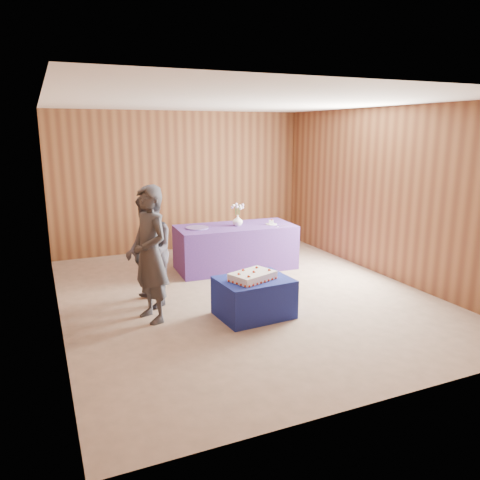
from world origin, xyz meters
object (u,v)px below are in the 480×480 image
cake_table (254,297)px  vase (238,220)px  serving_table (235,247)px  guest_right (149,251)px  sheet_cake (253,276)px  guest_left (150,254)px

cake_table → vase: vase is taller
serving_table → guest_right: 2.13m
sheet_cake → vase: 2.22m
sheet_cake → guest_right: 1.45m
cake_table → serving_table: (0.62, 2.06, 0.12)m
sheet_cake → vase: size_ratio=3.58×
cake_table → guest_right: 1.53m
cake_table → guest_right: guest_right is taller
sheet_cake → guest_right: (-1.09, 0.94, 0.21)m
serving_table → guest_left: guest_left is taller
vase → guest_left: 2.50m
cake_table → sheet_cake: bearing=-141.8°
sheet_cake → serving_table: bearing=52.6°
serving_table → sheet_cake: 2.21m
sheet_cake → guest_left: guest_left is taller
serving_table → guest_right: guest_right is taller
sheet_cake → vase: vase is taller
cake_table → vase: bearing=68.4°
vase → guest_left: size_ratio=0.11×
sheet_cake → cake_table: bearing=22.1°
serving_table → guest_left: size_ratio=1.17×
sheet_cake → guest_right: size_ratio=0.43×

